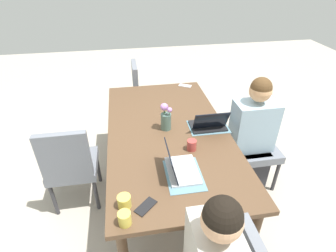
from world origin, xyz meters
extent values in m
plane|color=#B2A899|center=(0.00, 0.00, 0.00)|extent=(10.00, 10.00, 0.00)
cube|color=brown|center=(0.00, 0.00, 0.72)|extent=(2.02, 1.08, 0.04)
cylinder|color=brown|center=(-0.93, -0.46, 0.35)|extent=(0.07, 0.07, 0.70)
cylinder|color=brown|center=(0.93, -0.46, 0.35)|extent=(0.07, 0.07, 0.70)
cylinder|color=brown|center=(0.93, 0.46, 0.35)|extent=(0.07, 0.07, 0.70)
cube|color=slate|center=(-0.01, -0.89, 0.41)|extent=(0.44, 0.44, 0.08)
cube|color=slate|center=(0.18, -0.89, 0.68)|extent=(0.06, 0.42, 0.45)
cylinder|color=#333338|center=(-0.20, -1.08, 0.18)|extent=(0.04, 0.04, 0.37)
cylinder|color=#333338|center=(-0.20, -0.70, 0.18)|extent=(0.04, 0.04, 0.37)
cylinder|color=#333338|center=(0.18, -1.08, 0.18)|extent=(0.04, 0.04, 0.37)
cylinder|color=#333338|center=(0.18, -0.70, 0.18)|extent=(0.04, 0.04, 0.37)
cube|color=#2D2D33|center=(-0.01, -0.83, 0.23)|extent=(0.36, 0.34, 0.45)
cube|color=#99B7CC|center=(-0.01, -0.83, 0.70)|extent=(0.24, 0.40, 0.50)
sphere|color=tan|center=(-0.01, -0.83, 1.07)|extent=(0.20, 0.20, 0.20)
sphere|color=#51381E|center=(-0.01, -0.83, 1.10)|extent=(0.19, 0.19, 0.19)
sphere|color=#DDA67C|center=(-1.25, -0.04, 1.07)|extent=(0.20, 0.20, 0.20)
sphere|color=black|center=(-1.25, -0.04, 1.10)|extent=(0.19, 0.19, 0.19)
cube|color=slate|center=(1.34, 0.02, 0.41)|extent=(0.44, 0.44, 0.08)
cube|color=slate|center=(1.34, 0.21, 0.68)|extent=(0.42, 0.06, 0.45)
cylinder|color=#333338|center=(1.53, -0.17, 0.18)|extent=(0.04, 0.04, 0.37)
cylinder|color=#333338|center=(1.15, -0.17, 0.18)|extent=(0.04, 0.04, 0.37)
cylinder|color=#333338|center=(1.53, 0.21, 0.18)|extent=(0.04, 0.04, 0.37)
cylinder|color=#333338|center=(1.15, 0.21, 0.18)|extent=(0.04, 0.04, 0.37)
cube|color=slate|center=(0.05, 0.90, 0.41)|extent=(0.44, 0.44, 0.08)
cube|color=slate|center=(-0.14, 0.90, 0.68)|extent=(0.06, 0.42, 0.45)
cylinder|color=#333338|center=(0.24, 1.09, 0.18)|extent=(0.04, 0.04, 0.37)
cylinder|color=#333338|center=(0.24, 0.71, 0.18)|extent=(0.04, 0.04, 0.37)
cylinder|color=#333338|center=(-0.14, 1.09, 0.18)|extent=(0.04, 0.04, 0.37)
cylinder|color=#333338|center=(-0.14, 0.71, 0.18)|extent=(0.04, 0.04, 0.37)
cylinder|color=#4C6B60|center=(0.03, 0.01, 0.81)|extent=(0.09, 0.09, 0.16)
sphere|color=#B27AC6|center=(0.06, 0.02, 0.95)|extent=(0.06, 0.06, 0.06)
cylinder|color=#477A3D|center=(0.06, 0.02, 0.92)|extent=(0.01, 0.01, 0.06)
sphere|color=#B27AC6|center=(0.03, 0.03, 0.97)|extent=(0.07, 0.07, 0.07)
cylinder|color=#477A3D|center=(0.03, 0.03, 0.93)|extent=(0.01, 0.01, 0.08)
sphere|color=#B27AC6|center=(0.01, -0.02, 0.94)|extent=(0.05, 0.05, 0.05)
cylinder|color=#477A3D|center=(0.01, -0.02, 0.92)|extent=(0.01, 0.01, 0.05)
cube|color=slate|center=(0.00, -0.38, 0.74)|extent=(0.27, 0.37, 0.00)
cube|color=slate|center=(-0.59, -0.02, 0.74)|extent=(0.36, 0.26, 0.00)
cube|color=black|center=(0.00, -0.37, 0.75)|extent=(0.22, 0.32, 0.02)
cube|color=black|center=(-0.07, -0.37, 0.85)|extent=(0.09, 0.31, 0.19)
cube|color=silver|center=(-0.55, -0.01, 0.75)|extent=(0.32, 0.22, 0.02)
cube|color=black|center=(-0.55, 0.07, 0.85)|extent=(0.31, 0.05, 0.20)
cylinder|color=#DBC64C|center=(-0.80, 0.42, 0.78)|extent=(0.09, 0.09, 0.08)
cylinder|color=#DBC64C|center=(-0.93, 0.42, 0.78)|extent=(0.08, 0.08, 0.09)
cylinder|color=#AD3D38|center=(-0.30, -0.14, 0.78)|extent=(0.08, 0.08, 0.09)
cube|color=black|center=(-0.83, 0.29, 0.74)|extent=(0.16, 0.16, 0.01)
cube|color=silver|center=(0.92, -0.37, 0.74)|extent=(0.14, 0.17, 0.01)
camera|label=1|loc=(-1.99, 0.34, 2.10)|focal=28.69mm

